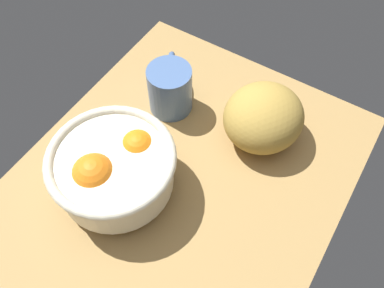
# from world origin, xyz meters

# --- Properties ---
(ground_plane) EXTENTS (0.71, 0.53, 0.03)m
(ground_plane) POSITION_xyz_m (0.00, 0.00, -0.01)
(ground_plane) COLOR #A6814A
(fruit_bowl) EXTENTS (0.21, 0.21, 0.11)m
(fruit_bowl) POSITION_xyz_m (-0.04, 0.08, 0.06)
(fruit_bowl) COLOR beige
(fruit_bowl) RESTS_ON ground
(bread_loaf) EXTENTS (0.18, 0.17, 0.11)m
(bread_loaf) POSITION_xyz_m (0.19, -0.08, 0.05)
(bread_loaf) COLOR #B08D3E
(bread_loaf) RESTS_ON ground
(mug) EXTENTS (0.12, 0.09, 0.10)m
(mug) POSITION_xyz_m (0.16, 0.11, 0.05)
(mug) COLOR #4C6BA1
(mug) RESTS_ON ground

